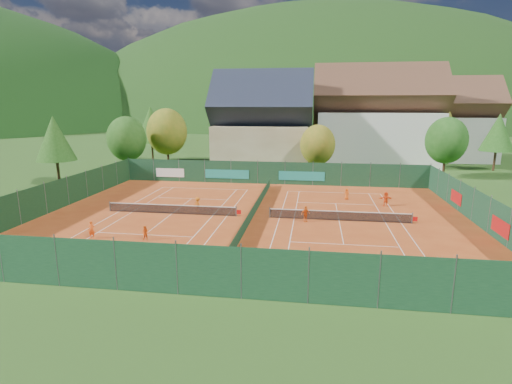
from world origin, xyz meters
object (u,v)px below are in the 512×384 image
(player_right_far_a, at_px, (347,194))
(player_right_far_b, at_px, (386,199))
(hotel_block_a, at_px, (376,122))
(player_left_far, at_px, (198,204))
(ball_hopper, at_px, (440,260))
(hotel_block_b, at_px, (447,125))
(chalet, at_px, (263,128))
(player_left_near, at_px, (92,230))
(player_right_near, at_px, (305,214))
(player_left_mid, at_px, (145,233))

(player_right_far_a, height_order, player_right_far_b, player_right_far_b)
(hotel_block_a, bearing_deg, player_left_far, -121.96)
(ball_hopper, bearing_deg, hotel_block_a, 87.35)
(ball_hopper, bearing_deg, hotel_block_b, 73.39)
(hotel_block_a, xyz_separation_m, ball_hopper, (-2.13, -46.06, -6.83))
(chalet, xyz_separation_m, player_right_far_a, (12.28, -21.47, -5.98))
(player_left_far, bearing_deg, player_left_near, 84.77)
(hotel_block_b, distance_m, ball_hopper, 56.74)
(chalet, xyz_separation_m, player_right_near, (7.93, -30.85, -5.87))
(player_right_far_a, xyz_separation_m, player_right_far_b, (3.81, -2.44, 0.13))
(player_right_near, bearing_deg, chalet, 68.14)
(player_left_near, distance_m, player_right_near, 18.10)
(chalet, height_order, player_right_far_b, chalet)
(player_left_mid, bearing_deg, hotel_block_b, 50.97)
(hotel_block_a, distance_m, hotel_block_b, 16.14)
(hotel_block_b, relative_size, player_left_near, 12.12)
(chalet, relative_size, player_left_mid, 13.79)
(player_left_mid, bearing_deg, player_left_near, 179.90)
(player_right_far_b, bearing_deg, player_left_mid, 23.15)
(hotel_block_b, relative_size, player_left_far, 11.68)
(hotel_block_a, bearing_deg, player_right_far_b, -95.56)
(chalet, height_order, player_left_near, chalet)
(player_left_mid, bearing_deg, chalet, 80.26)
(player_left_far, distance_m, player_right_far_b, 19.45)
(hotel_block_a, xyz_separation_m, hotel_block_b, (14.00, 8.00, -0.76))
(hotel_block_b, height_order, player_right_near, hotel_block_b)
(ball_hopper, xyz_separation_m, player_left_near, (-25.61, 2.19, 0.16))
(ball_hopper, distance_m, player_right_far_a, 19.15)
(chalet, relative_size, hotel_block_a, 0.75)
(hotel_block_b, xyz_separation_m, ball_hopper, (-16.13, -54.06, -6.06))
(chalet, xyz_separation_m, hotel_block_a, (19.00, 6.00, 0.76))
(hotel_block_a, distance_m, player_left_far, 41.57)
(player_right_far_b, bearing_deg, hotel_block_a, -106.28)
(chalet, bearing_deg, player_left_near, -103.00)
(hotel_block_a, xyz_separation_m, player_left_near, (-27.74, -43.87, -6.67))
(hotel_block_a, height_order, player_left_far, hotel_block_a)
(hotel_block_a, height_order, player_left_near, hotel_block_a)
(player_left_far, bearing_deg, player_right_far_a, -125.51)
(hotel_block_b, bearing_deg, player_right_far_b, -114.04)
(hotel_block_b, height_order, player_right_far_a, hotel_block_b)
(hotel_block_b, bearing_deg, player_right_near, -119.20)
(player_left_mid, relative_size, player_right_far_a, 0.92)
(player_right_near, bearing_deg, player_left_near, 166.56)
(player_left_near, xyz_separation_m, player_left_far, (6.02, 9.05, 0.03))
(hotel_block_a, height_order, player_right_far_b, hotel_block_a)
(hotel_block_a, xyz_separation_m, player_left_mid, (-23.35, -43.64, -6.80))
(player_right_near, height_order, player_right_far_b, player_right_far_b)
(player_right_far_b, bearing_deg, chalet, -66.78)
(player_right_far_b, bearing_deg, player_left_far, 3.90)
(hotel_block_b, relative_size, player_right_near, 11.47)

